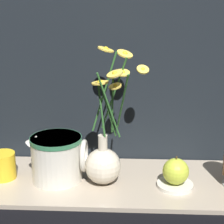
{
  "coord_description": "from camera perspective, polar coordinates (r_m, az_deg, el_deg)",
  "views": [
    {
      "loc": [
        0.03,
        -0.94,
        0.5
      ],
      "look_at": [
        -0.01,
        0.0,
        0.21
      ],
      "focal_mm": 60.0,
      "sensor_mm": 36.0,
      "label": 1
    }
  ],
  "objects": [
    {
      "name": "yellow_mug",
      "position": [
        1.09,
        -16.52,
        -7.94
      ],
      "size": [
        0.08,
        0.07,
        0.07
      ],
      "color": "yellow",
      "rests_on": "shelf"
    },
    {
      "name": "shelf",
      "position": [
        1.06,
        0.56,
        -10.61
      ],
      "size": [
        0.77,
        0.29,
        0.01
      ],
      "color": "tan",
      "rests_on": "ground_plane"
    },
    {
      "name": "saucer_plate",
      "position": [
        1.04,
        9.57,
        -10.9
      ],
      "size": [
        0.1,
        0.1,
        0.01
      ],
      "color": "silver",
      "rests_on": "shelf"
    },
    {
      "name": "ground_plane",
      "position": [
        1.06,
        0.56,
        -10.89
      ],
      "size": [
        6.0,
        6.0,
        0.0
      ],
      "primitive_type": "plane",
      "color": "black"
    },
    {
      "name": "orange_fruit",
      "position": [
        1.02,
        9.68,
        -8.9
      ],
      "size": [
        0.07,
        0.07,
        0.08
      ],
      "color": "#B7C638",
      "rests_on": "saucer_plate"
    },
    {
      "name": "ceramic_pitcher",
      "position": [
        1.05,
        -8.29,
        -6.6
      ],
      "size": [
        0.17,
        0.14,
        0.14
      ],
      "color": "beige",
      "rests_on": "shelf"
    },
    {
      "name": "vase_with_flowers",
      "position": [
        1.01,
        -1.25,
        -7.07
      ],
      "size": [
        0.17,
        0.18,
        0.36
      ],
      "color": "beige",
      "rests_on": "shelf"
    }
  ]
}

